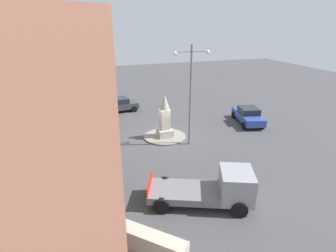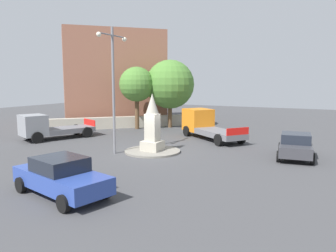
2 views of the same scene
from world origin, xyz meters
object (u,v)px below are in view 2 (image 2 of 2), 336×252
Objects in this scene: corner_building at (112,78)px; tree_near_wall at (137,85)px; streetlamp at (113,79)px; truck_grey_waiting at (48,128)px; truck_orange_approaching at (205,125)px; monument at (152,126)px; car_dark_grey_passing at (296,146)px; tree_mid_cluster at (170,84)px; car_blue_far_side at (61,176)px.

tree_near_wall is (3.61, 5.44, -0.69)m from corner_building.
streetlamp reaches higher than truck_grey_waiting.
truck_grey_waiting is at bearing -58.68° from truck_orange_approaching.
monument is 6.76m from truck_orange_approaching.
corner_building reaches higher than car_dark_grey_passing.
corner_building reaches higher than truck_grey_waiting.
corner_building is 1.57× the size of tree_mid_cluster.
tree_near_wall is (-16.97, -7.23, 3.38)m from car_blue_far_side.
car_blue_far_side is at bearing -34.30° from car_dark_grey_passing.
tree_mid_cluster is (-8.27, -12.41, 3.42)m from car_dark_grey_passing.
streetlamp is at bearing -159.55° from car_blue_far_side.
tree_near_wall is (-5.97, -14.74, 3.41)m from car_dark_grey_passing.
car_blue_far_side is 18.75m from tree_near_wall.
corner_building is at bearing -99.50° from tree_mid_cluster.
car_blue_far_side is 13.55m from truck_grey_waiting.
tree_mid_cluster reaches higher than tree_near_wall.
corner_building is (-9.57, -20.18, 4.11)m from car_dark_grey_passing.
monument is 3.76m from streetlamp.
tree_mid_cluster is at bearing -127.84° from truck_orange_approaching.
truck_grey_waiting is at bearing -20.35° from tree_near_wall.
tree_near_wall is (-1.70, -7.49, 3.11)m from truck_orange_approaching.
streetlamp is 0.75× the size of corner_building.
streetlamp is 8.58m from car_blue_far_side.
monument is 0.55× the size of tree_mid_cluster.
truck_orange_approaching is at bearing 67.66° from corner_building.
car_blue_far_side reaches higher than car_dark_grey_passing.
tree_mid_cluster is (-2.31, 2.32, 0.00)m from tree_near_wall.
tree_near_wall is at bearing -156.93° from car_blue_far_side.
truck_grey_waiting reaches higher than car_dark_grey_passing.
car_blue_far_side is at bearing 5.15° from monument.
monument is at bearing 88.36° from truck_grey_waiting.
tree_mid_cluster reaches higher than truck_grey_waiting.
tree_near_wall reaches higher than car_blue_far_side.
truck_orange_approaching is 1.07× the size of tree_near_wall.
monument reaches higher than car_dark_grey_passing.
truck_grey_waiting is at bearing 11.79° from corner_building.
truck_grey_waiting is 0.57× the size of corner_building.
tree_mid_cluster is (-10.39, 5.32, 3.23)m from truck_grey_waiting.
tree_mid_cluster is (-4.01, -5.17, 3.12)m from truck_orange_approaching.
truck_orange_approaching is at bearing 77.19° from tree_near_wall.
monument is at bearing 126.70° from streetlamp.
monument reaches higher than car_blue_far_side.
truck_grey_waiting is 1.00× the size of tree_near_wall.
streetlamp reaches higher than tree_mid_cluster.
car_dark_grey_passing is (-3.81, 10.19, -3.86)m from streetlamp.
monument is 11.70m from tree_mid_cluster.
tree_mid_cluster is at bearing -123.69° from car_dark_grey_passing.
tree_near_wall is (-9.78, -4.55, -0.45)m from streetlamp.
car_dark_grey_passing is at bearing 67.96° from tree_near_wall.
monument is 10.84m from tree_near_wall.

